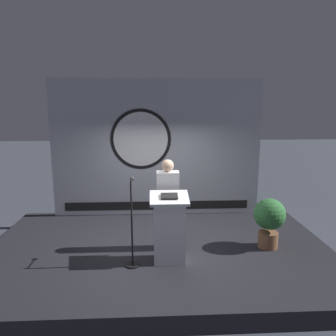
# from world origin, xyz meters

# --- Properties ---
(ground_plane) EXTENTS (40.00, 40.00, 0.00)m
(ground_plane) POSITION_xyz_m (0.00, 0.00, 0.00)
(ground_plane) COLOR #383D47
(stage_platform) EXTENTS (6.40, 4.00, 0.30)m
(stage_platform) POSITION_xyz_m (0.00, 0.00, 0.15)
(stage_platform) COLOR black
(stage_platform) RESTS_ON ground
(banner_display) EXTENTS (4.89, 0.12, 3.20)m
(banner_display) POSITION_xyz_m (-0.01, 1.85, 1.90)
(banner_display) COLOR #B2B7C1
(banner_display) RESTS_ON stage_platform
(podium) EXTENTS (0.64, 0.50, 1.19)m
(podium) POSITION_xyz_m (0.16, -0.54, 0.88)
(podium) COLOR silver
(podium) RESTS_ON stage_platform
(speaker_person) EXTENTS (0.40, 0.26, 1.68)m
(speaker_person) POSITION_xyz_m (0.16, -0.06, 1.16)
(speaker_person) COLOR black
(speaker_person) RESTS_ON stage_platform
(microphone_stand) EXTENTS (0.24, 0.47, 1.46)m
(microphone_stand) POSITION_xyz_m (-0.45, -0.64, 0.80)
(microphone_stand) COLOR black
(microphone_stand) RESTS_ON stage_platform
(potted_plant) EXTENTS (0.58, 0.58, 0.94)m
(potted_plant) POSITION_xyz_m (2.04, -0.12, 0.87)
(potted_plant) COLOR brown
(potted_plant) RESTS_ON stage_platform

